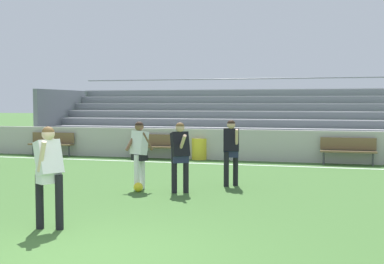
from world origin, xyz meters
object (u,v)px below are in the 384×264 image
(bench_near_bin, at_px, (348,148))
(player_white_overlapping, at_px, (139,149))
(player_white_dropping_back, at_px, (49,168))
(bench_far_left, at_px, (52,142))
(bench_near_wall_gap, at_px, (153,144))
(soccer_ball, at_px, (138,187))
(player_dark_wide_left, at_px, (180,151))
(bleacher_stand, at_px, (270,118))
(trash_bin, at_px, (199,149))
(player_dark_challenging, at_px, (231,147))

(bench_near_bin, xyz_separation_m, player_white_overlapping, (-5.01, -6.22, 0.42))
(player_white_overlapping, distance_m, player_white_dropping_back, 3.86)
(bench_far_left, distance_m, bench_near_wall_gap, 4.18)
(bench_far_left, distance_m, soccer_ball, 8.95)
(soccer_ball, bearing_deg, bench_near_bin, 52.92)
(bench_near_wall_gap, height_order, player_dark_wide_left, player_dark_wide_left)
(bleacher_stand, distance_m, bench_far_left, 9.01)
(bench_near_bin, xyz_separation_m, soccer_ball, (-4.93, -6.52, -0.44))
(bleacher_stand, distance_m, player_dark_wide_left, 10.39)
(trash_bin, bearing_deg, player_white_overlapping, -88.59)
(player_white_overlapping, distance_m, player_dark_challenging, 2.28)
(bleacher_stand, bearing_deg, bench_far_left, -153.78)
(player_white_overlapping, bearing_deg, bench_far_left, 134.13)
(bleacher_stand, relative_size, bench_near_bin, 10.86)
(bench_near_bin, xyz_separation_m, bench_near_wall_gap, (-6.86, 0.00, 0.00))
(player_dark_wide_left, bearing_deg, bleacher_stand, 84.70)
(player_dark_wide_left, bearing_deg, bench_near_wall_gap, 114.52)
(bench_near_bin, height_order, player_dark_challenging, player_dark_challenging)
(bench_near_wall_gap, distance_m, player_white_overlapping, 6.50)
(bleacher_stand, bearing_deg, player_dark_wide_left, -95.30)
(bleacher_stand, height_order, player_white_dropping_back, bleacher_stand)
(player_dark_challenging, bearing_deg, soccer_ball, -144.69)
(trash_bin, relative_size, player_dark_challenging, 0.47)
(bench_near_wall_gap, bearing_deg, bleacher_stand, 45.69)
(bench_near_bin, xyz_separation_m, player_dark_challenging, (-3.00, -5.15, 0.43))
(bench_far_left, relative_size, player_dark_wide_left, 1.11)
(bench_near_bin, xyz_separation_m, player_dark_wide_left, (-3.95, -6.38, 0.41))
(player_white_overlapping, bearing_deg, bench_near_wall_gap, 106.62)
(bench_near_bin, bearing_deg, bench_far_left, 180.00)
(player_white_overlapping, relative_size, soccer_ball, 7.39)
(player_dark_challenging, bearing_deg, bleacher_stand, 89.99)
(soccer_ball, bearing_deg, bench_far_left, 133.17)
(player_dark_wide_left, height_order, soccer_ball, player_dark_wide_left)
(bench_far_left, height_order, player_white_dropping_back, player_white_dropping_back)
(player_white_overlapping, bearing_deg, trash_bin, 91.41)
(trash_bin, height_order, soccer_ball, trash_bin)
(player_white_dropping_back, bearing_deg, bench_near_wall_gap, 99.95)
(bench_far_left, height_order, bench_near_bin, same)
(bleacher_stand, xyz_separation_m, player_white_overlapping, (-2.01, -10.18, -0.44))
(trash_bin, distance_m, player_dark_wide_left, 6.73)
(bleacher_stand, xyz_separation_m, soccer_ball, (-1.93, -10.48, -1.29))
(bleacher_stand, distance_m, bench_near_bin, 5.04)
(bench_far_left, relative_size, player_white_overlapping, 1.11)
(player_dark_wide_left, xyz_separation_m, soccer_ball, (-0.97, -0.14, -0.85))
(player_white_dropping_back, bearing_deg, player_dark_wide_left, 72.88)
(bench_far_left, distance_m, player_dark_challenging, 9.56)
(bench_far_left, bearing_deg, soccer_ball, -46.83)
(bench_far_left, xyz_separation_m, trash_bin, (5.87, 0.22, -0.16))
(player_white_overlapping, bearing_deg, player_white_dropping_back, -91.30)
(player_white_dropping_back, distance_m, soccer_ball, 3.68)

